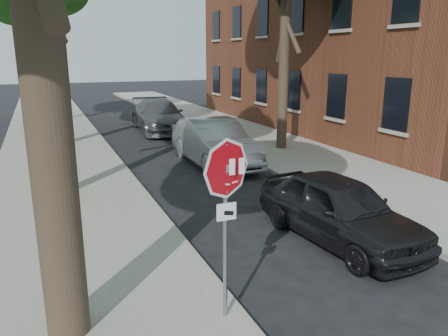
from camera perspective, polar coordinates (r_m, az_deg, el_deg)
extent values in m
plane|color=black|center=(6.98, 5.74, -18.17)|extent=(120.00, 120.00, 0.00)
cube|color=gray|center=(17.53, -21.02, 1.38)|extent=(4.00, 55.00, 0.12)
cube|color=gray|center=(19.64, 4.54, 3.64)|extent=(4.00, 55.00, 0.12)
cube|color=#9E9384|center=(17.69, -14.40, 2.02)|extent=(0.12, 55.00, 0.13)
cube|color=#9E9384|center=(18.80, -1.03, 3.21)|extent=(0.12, 55.00, 0.13)
cylinder|color=gray|center=(6.04, 0.17, -8.27)|extent=(0.06, 0.06, 2.60)
cube|color=#99999E|center=(5.72, 0.29, -0.05)|extent=(0.05, 0.06, 0.10)
cylinder|color=#99999E|center=(5.72, 0.30, -0.06)|extent=(0.76, 0.32, 0.82)
cylinder|color=white|center=(5.71, 0.36, -0.09)|extent=(0.76, 0.32, 0.82)
cylinder|color=#B30610|center=(5.70, 0.38, -0.10)|extent=(0.68, 0.29, 0.74)
cube|color=white|center=(5.61, -1.55, -0.14)|extent=(0.08, 0.00, 0.22)
cube|color=white|center=(5.66, -0.23, 0.00)|extent=(0.08, 0.00, 0.22)
cube|color=white|center=(5.72, 1.06, 0.13)|extent=(0.08, 0.00, 0.22)
cube|color=white|center=(5.77, 2.34, 0.27)|extent=(0.08, 0.00, 0.22)
cube|color=silver|center=(5.70, -0.59, -2.09)|extent=(0.08, 0.00, 0.03)
cube|color=silver|center=(5.75, 0.42, -2.16)|extent=(0.08, 0.00, 0.03)
cube|color=silver|center=(5.79, 1.43, -1.85)|extent=(0.08, 0.00, 0.03)
cube|color=white|center=(5.90, 0.32, -5.73)|extent=(0.28, 0.02, 0.24)
cube|color=black|center=(5.90, 0.64, -5.91)|extent=(0.15, 0.00, 0.08)
cylinder|color=black|center=(12.18, -22.65, 18.71)|extent=(0.44, 0.44, 9.50)
cylinder|color=black|center=(19.18, -22.40, 17.57)|extent=(0.48, 0.48, 10.00)
cylinder|color=black|center=(26.14, -23.25, 15.31)|extent=(0.40, 0.40, 9.00)
cylinder|color=black|center=(17.56, 7.97, 17.22)|extent=(0.40, 0.40, 9.00)
imported|color=black|center=(9.33, 14.81, -5.18)|extent=(1.98, 4.19, 1.38)
imported|color=gray|center=(15.26, -1.31, 3.36)|extent=(1.70, 4.86, 1.60)
imported|color=#4C4B51|center=(22.39, -8.48, 6.75)|extent=(2.49, 5.51, 1.57)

